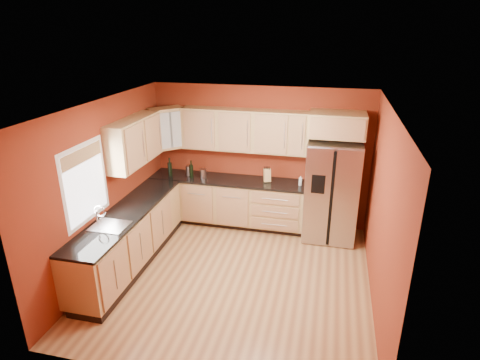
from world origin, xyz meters
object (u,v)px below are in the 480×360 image
(refrigerator, at_px, (331,191))
(canister_left, at_px, (189,171))
(knife_block, at_px, (267,175))
(wine_bottle_a, at_px, (191,169))
(soap_dispenser, at_px, (300,181))

(refrigerator, xyz_separation_m, canister_left, (-2.65, 0.08, 0.12))
(canister_left, height_order, knife_block, knife_block)
(canister_left, xyz_separation_m, wine_bottle_a, (0.08, -0.09, 0.07))
(refrigerator, bearing_deg, wine_bottle_a, -180.00)
(refrigerator, height_order, knife_block, refrigerator)
(soap_dispenser, bearing_deg, wine_bottle_a, -178.45)
(knife_block, distance_m, soap_dispenser, 0.61)
(canister_left, relative_size, knife_block, 0.77)
(knife_block, bearing_deg, soap_dispenser, -25.60)
(refrigerator, xyz_separation_m, knife_block, (-1.16, 0.11, 0.15))
(wine_bottle_a, distance_m, knife_block, 1.42)
(refrigerator, relative_size, soap_dispenser, 10.19)
(refrigerator, distance_m, knife_block, 1.17)
(knife_block, bearing_deg, canister_left, 161.07)
(soap_dispenser, bearing_deg, knife_block, 174.44)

